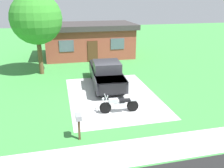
{
  "coord_description": "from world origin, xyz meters",
  "views": [
    {
      "loc": [
        -3.24,
        -13.87,
        6.08
      ],
      "look_at": [
        -0.07,
        -0.18,
        0.9
      ],
      "focal_mm": 37.81,
      "sensor_mm": 36.0,
      "label": 1
    }
  ],
  "objects_px": {
    "mailbox": "(79,120)",
    "neighbor_house": "(89,40)",
    "motorcycle": "(119,105)",
    "shade_tree": "(36,19)",
    "pickup_truck": "(106,73)"
  },
  "relations": [
    {
      "from": "motorcycle",
      "to": "neighbor_house",
      "type": "relative_size",
      "value": 0.23
    },
    {
      "from": "shade_tree",
      "to": "neighbor_house",
      "type": "distance_m",
      "value": 7.75
    },
    {
      "from": "shade_tree",
      "to": "neighbor_house",
      "type": "relative_size",
      "value": 0.68
    },
    {
      "from": "pickup_truck",
      "to": "neighbor_house",
      "type": "distance_m",
      "value": 9.47
    },
    {
      "from": "shade_tree",
      "to": "mailbox",
      "type": "bearing_deg",
      "value": -78.62
    },
    {
      "from": "pickup_truck",
      "to": "neighbor_house",
      "type": "xyz_separation_m",
      "value": [
        0.08,
        9.43,
        0.84
      ]
    },
    {
      "from": "motorcycle",
      "to": "neighbor_house",
      "type": "bearing_deg",
      "value": 88.93
    },
    {
      "from": "pickup_truck",
      "to": "shade_tree",
      "type": "height_order",
      "value": "shade_tree"
    },
    {
      "from": "motorcycle",
      "to": "shade_tree",
      "type": "relative_size",
      "value": 0.34
    },
    {
      "from": "shade_tree",
      "to": "neighbor_house",
      "type": "bearing_deg",
      "value": 48.52
    },
    {
      "from": "mailbox",
      "to": "neighbor_house",
      "type": "distance_m",
      "value": 16.29
    },
    {
      "from": "motorcycle",
      "to": "mailbox",
      "type": "height_order",
      "value": "mailbox"
    },
    {
      "from": "motorcycle",
      "to": "mailbox",
      "type": "bearing_deg",
      "value": -137.58
    },
    {
      "from": "motorcycle",
      "to": "shade_tree",
      "type": "distance_m",
      "value": 10.36
    },
    {
      "from": "shade_tree",
      "to": "motorcycle",
      "type": "bearing_deg",
      "value": -61.53
    }
  ]
}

